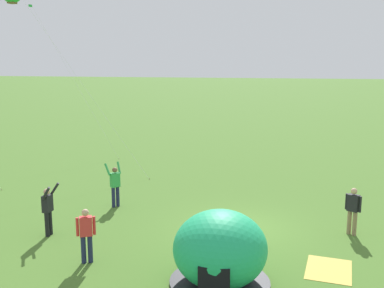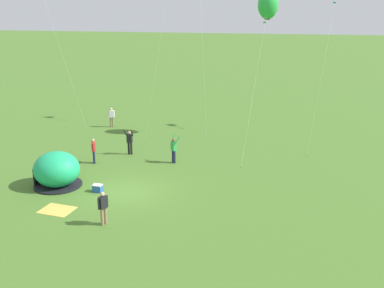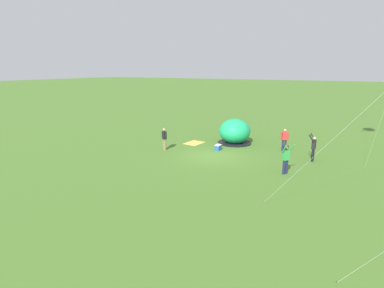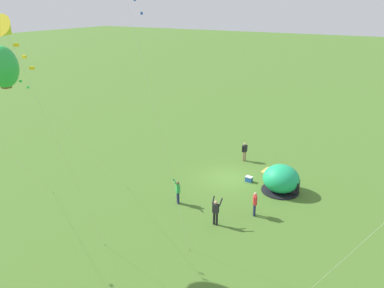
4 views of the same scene
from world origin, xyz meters
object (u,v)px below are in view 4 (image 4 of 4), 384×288
Objects in this scene: kite_yellow at (6,30)px; kite_green at (3,67)px; person_arms_raised at (178,191)px; person_with_toddler at (245,151)px; person_far_back at (255,203)px; popup_tent at (281,179)px; person_center_field at (216,211)px; cooler_box at (249,179)px.

kite_yellow is 7.27m from kite_green.
person_arms_raised is 1.10× the size of person_with_toddler.
kite_yellow reaches higher than person_far_back.
person_arms_raised is at bearing 43.47° from popup_tent.
person_far_back and person_with_toddler have the same top height.
kite_yellow is at bearing 69.52° from person_far_back.
person_far_back is at bearing 83.97° from popup_tent.
person_center_field is 3.69m from person_arms_raised.
kite_green is at bearing 50.13° from popup_tent.
person_center_field is 0.14× the size of kite_yellow.
kite_yellow is at bearing 73.92° from person_center_field.
popup_tent reaches higher than person_with_toddler.
kite_yellow is 1.15× the size of kite_green.
kite_yellow is (2.51, 17.18, 12.27)m from cooler_box.
popup_tent is at bearing -136.53° from person_arms_raised.
kite_green is at bearing -30.69° from kite_yellow.
person_far_back is at bearing 116.13° from cooler_box.
popup_tent reaches higher than person_arms_raised.
person_far_back is 17.76m from kite_yellow.
cooler_box is 21.26m from kite_yellow.
person_with_toddler is (4.62, -4.02, -0.03)m from popup_tent.
popup_tent is at bearing 173.13° from cooler_box.
popup_tent is 1.63× the size of person_with_toddler.
person_far_back is at bearing -167.01° from person_arms_raised.
cooler_box is 0.32× the size of person_far_back.
person_arms_raised is at bearing 12.99° from person_far_back.
kite_green reaches higher than person_arms_raised.
cooler_box is at bearing -63.87° from person_far_back.
kite_green is at bearing 58.19° from cooler_box.
cooler_box is at bearing 117.91° from person_with_toddler.
kite_yellow reaches higher than person_arms_raised.
cooler_box is 0.04× the size of kite_yellow.
popup_tent is 4.23m from person_far_back.
person_arms_raised is 16.23m from kite_yellow.
person_center_field reaches higher than person_far_back.
person_arms_raised is 0.17× the size of kite_green.
popup_tent reaches higher than cooler_box.
person_center_field is 1.10× the size of person_with_toddler.
cooler_box is at bearing -121.81° from kite_green.
kite_yellow is (2.99, 10.36, 11.49)m from person_center_field.
person_arms_raised reaches higher than cooler_box.
person_far_back is at bearing -127.15° from person_center_field.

